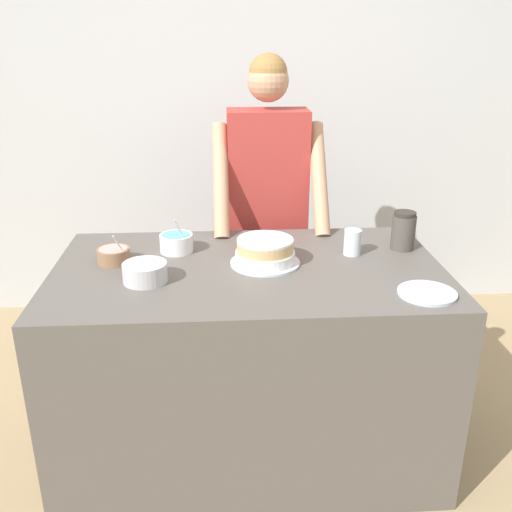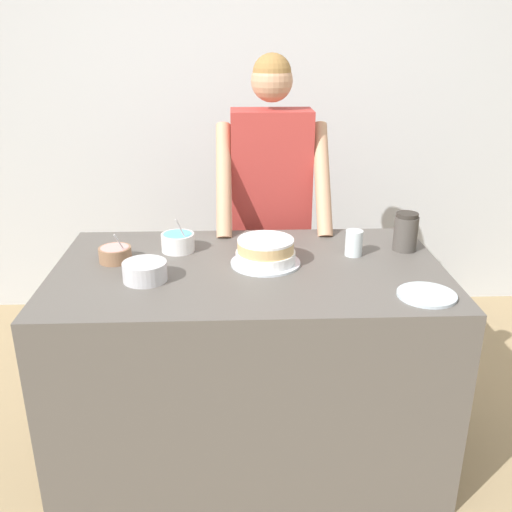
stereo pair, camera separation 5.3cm
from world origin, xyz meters
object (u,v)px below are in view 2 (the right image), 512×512
object	(u,v)px
frosting_bowl_blue	(178,241)
drinking_glass	(354,243)
person_baker	(271,191)
ceramic_plate	(427,295)
cake	(266,252)
frosting_bowl_white	(145,270)
stoneware_jar	(406,232)
frosting_bowl_pink	(115,253)

from	to	relation	value
frosting_bowl_blue	drinking_glass	xyz separation A→B (m)	(0.77, -0.08, 0.01)
person_baker	ceramic_plate	world-z (taller)	person_baker
frosting_bowl_blue	ceramic_plate	size ratio (longest dim) A/B	0.77
frosting_bowl_blue	drinking_glass	size ratio (longest dim) A/B	1.49
ceramic_plate	cake	bearing A→B (deg)	149.50
person_baker	frosting_bowl_white	bearing A→B (deg)	-123.72
stoneware_jar	frosting_bowl_blue	bearing A→B (deg)	178.43
person_baker	frosting_bowl_white	world-z (taller)	person_baker
frosting_bowl_pink	ceramic_plate	distance (m)	1.27
frosting_bowl_pink	stoneware_jar	world-z (taller)	stoneware_jar
person_baker	frosting_bowl_pink	distance (m)	0.93
cake	ceramic_plate	bearing A→B (deg)	-30.50
frosting_bowl_pink	ceramic_plate	world-z (taller)	frosting_bowl_pink
frosting_bowl_white	person_baker	bearing A→B (deg)	56.28
person_baker	drinking_glass	xyz separation A→B (m)	(0.32, -0.58, -0.08)
frosting_bowl_white	stoneware_jar	distance (m)	1.15
frosting_bowl_pink	frosting_bowl_white	bearing A→B (deg)	-53.19
cake	stoneware_jar	xyz separation A→B (m)	(0.63, 0.14, 0.03)
person_baker	drinking_glass	size ratio (longest dim) A/B	15.27
person_baker	frosting_bowl_pink	xyz separation A→B (m)	(-0.70, -0.61, -0.10)
drinking_glass	stoneware_jar	distance (m)	0.25
person_baker	stoneware_jar	distance (m)	0.77
person_baker	stoneware_jar	size ratio (longest dim) A/B	9.97
frosting_bowl_pink	drinking_glass	distance (m)	1.02
person_baker	stoneware_jar	bearing A→B (deg)	-42.73
cake	drinking_glass	world-z (taller)	drinking_glass
ceramic_plate	drinking_glass	bearing A→B (deg)	113.80
frosting_bowl_white	frosting_bowl_blue	world-z (taller)	frosting_bowl_blue
frosting_bowl_pink	stoneware_jar	xyz separation A→B (m)	(1.26, 0.09, 0.05)
drinking_glass	ceramic_plate	distance (m)	0.47
ceramic_plate	stoneware_jar	size ratio (longest dim) A/B	1.27
drinking_glass	stoneware_jar	world-z (taller)	stoneware_jar
cake	person_baker	bearing A→B (deg)	84.47
person_baker	frosting_bowl_blue	bearing A→B (deg)	-131.94
cake	frosting_bowl_white	xyz separation A→B (m)	(-0.48, -0.15, -0.01)
person_baker	frosting_bowl_blue	xyz separation A→B (m)	(-0.44, -0.49, -0.09)
person_baker	frosting_bowl_pink	world-z (taller)	person_baker
frosting_bowl_white	ceramic_plate	size ratio (longest dim) A/B	0.80
frosting_bowl_blue	frosting_bowl_white	bearing A→B (deg)	-107.35
frosting_bowl_white	stoneware_jar	bearing A→B (deg)	14.83
ceramic_plate	stoneware_jar	xyz separation A→B (m)	(0.05, 0.48, 0.08)
frosting_bowl_blue	drinking_glass	bearing A→B (deg)	-6.24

